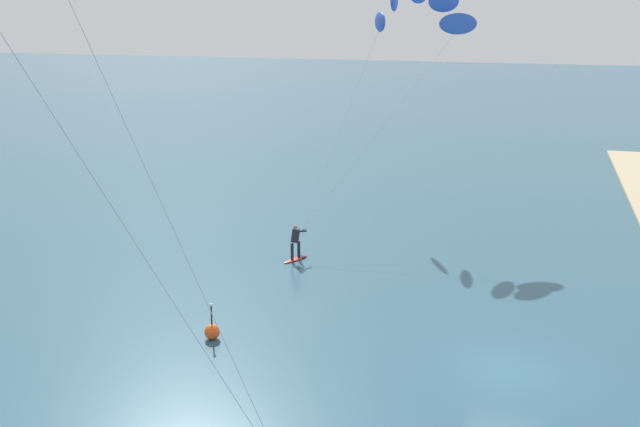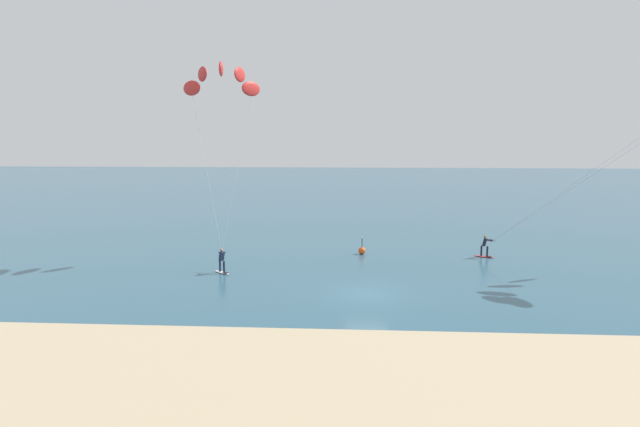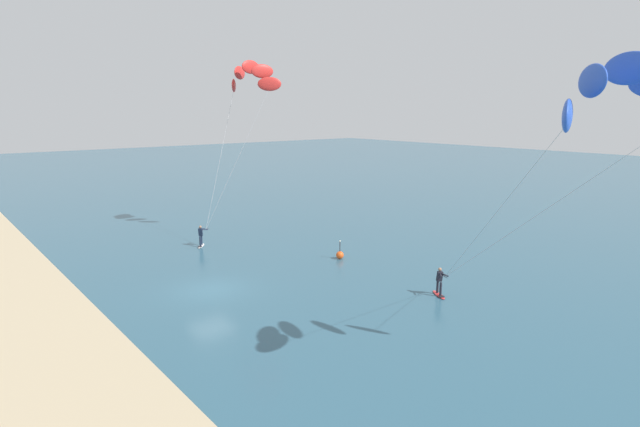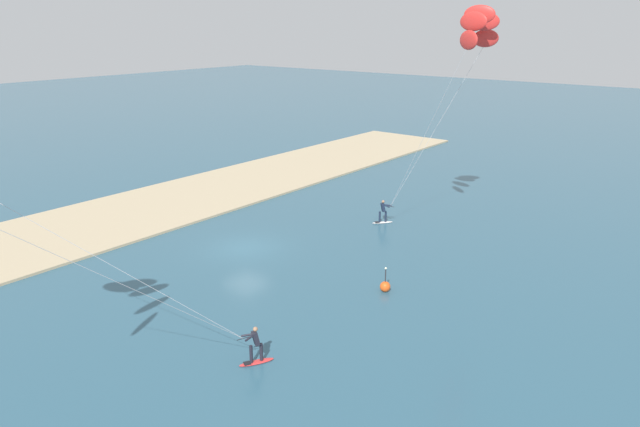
# 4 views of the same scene
# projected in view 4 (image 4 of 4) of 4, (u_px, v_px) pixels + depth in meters

# --- Properties ---
(ground_plane) EXTENTS (240.00, 240.00, 0.00)m
(ground_plane) POSITION_uv_depth(u_px,v_px,m) (245.00, 248.00, 37.67)
(ground_plane) COLOR #2D566B
(sand_strip) EXTENTS (80.00, 10.56, 0.16)m
(sand_strip) POSITION_uv_depth(u_px,v_px,m) (135.00, 212.00, 44.45)
(sand_strip) COLOR tan
(sand_strip) RESTS_ON ground
(kitesurfer_mid_water) EXTENTS (5.78, 7.51, 14.55)m
(kitesurfer_mid_water) POSITION_uv_depth(u_px,v_px,m) (474.00, 36.00, 36.05)
(kitesurfer_mid_water) COLOR white
(kitesurfer_mid_water) RESTS_ON ground
(marker_buoy) EXTENTS (0.56, 0.56, 1.38)m
(marker_buoy) POSITION_uv_depth(u_px,v_px,m) (385.00, 286.00, 31.52)
(marker_buoy) COLOR #EA5119
(marker_buoy) RESTS_ON ground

